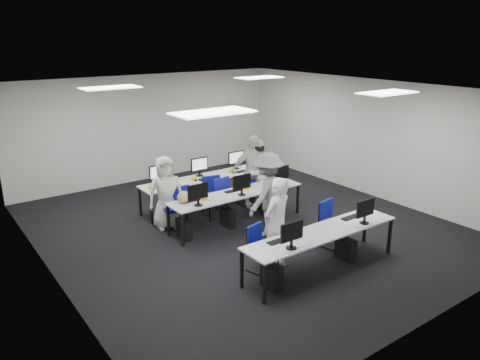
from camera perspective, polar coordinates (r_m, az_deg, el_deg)
room at (r=9.89m, az=0.29°, el=2.34°), size 9.00×9.02×3.00m
ceiling_panels at (r=9.61m, az=0.31°, el=10.92°), size 5.20×4.60×0.02m
desk_front at (r=8.46m, az=10.00°, el=-6.52°), size 3.20×0.70×0.73m
desk_mid at (r=10.29m, az=-0.37°, el=-1.83°), size 3.20×0.70×0.73m
desk_back at (r=11.40m, az=-4.47°, el=0.06°), size 3.20×0.70×0.73m
equipment_front at (r=8.46m, az=9.06°, el=-8.88°), size 2.51×0.41×1.19m
equipment_mid at (r=10.28m, az=-1.18°, el=-3.76°), size 2.91×0.41×1.19m
equipment_back at (r=11.61m, az=-3.68°, el=-1.28°), size 2.91×0.41×1.19m
chair_0 at (r=8.45m, az=2.67°, el=-9.37°), size 0.51×0.54×0.85m
chair_1 at (r=9.56m, az=11.20°, el=-6.25°), size 0.53×0.56×0.92m
chair_2 at (r=10.27m, az=-8.00°, el=-4.33°), size 0.56×0.59×0.94m
chair_3 at (r=10.85m, az=-3.14°, el=-2.99°), size 0.55×0.58×0.94m
chair_4 at (r=11.54m, az=2.53°, el=-1.64°), size 0.54×0.58×0.97m
chair_5 at (r=10.70m, az=-7.57°, el=-3.53°), size 0.44×0.48×0.87m
chair_6 at (r=10.95m, az=-2.94°, el=-2.76°), size 0.52×0.56×0.95m
chair_7 at (r=11.60m, az=1.02°, el=-1.67°), size 0.48×0.52×0.89m
handbag at (r=9.70m, az=-6.89°, el=-2.08°), size 0.34×0.25×0.26m
student_0 at (r=8.32m, az=4.49°, el=-5.36°), size 0.71×0.55×1.72m
student_1 at (r=11.43m, az=1.94°, el=0.88°), size 0.98×0.89×1.64m
student_2 at (r=10.19m, az=-9.02°, el=-1.53°), size 0.87×0.65×1.61m
student_3 at (r=11.34m, az=1.55°, el=1.08°), size 1.12×0.79×1.77m
photographer at (r=9.71m, az=3.34°, el=-1.75°), size 1.31×1.02×1.78m
dslr_camera at (r=9.53m, az=2.51°, el=3.85°), size 0.19×0.22×0.10m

